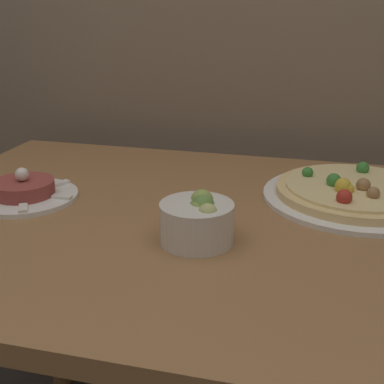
% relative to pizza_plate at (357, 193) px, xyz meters
% --- Properties ---
extents(dining_table, '(1.14, 0.86, 0.78)m').
position_rel_pizza_plate_xyz_m(dining_table, '(-0.31, -0.17, -0.13)').
color(dining_table, olive).
rests_on(dining_table, ground_plane).
extents(pizza_plate, '(0.37, 0.37, 0.06)m').
position_rel_pizza_plate_xyz_m(pizza_plate, '(0.00, 0.00, 0.00)').
color(pizza_plate, white).
rests_on(pizza_plate, dining_table).
extents(tartare_plate, '(0.21, 0.21, 0.07)m').
position_rel_pizza_plate_xyz_m(tartare_plate, '(-0.65, -0.16, -0.00)').
color(tartare_plate, white).
rests_on(tartare_plate, dining_table).
extents(small_bowl, '(0.12, 0.12, 0.08)m').
position_rel_pizza_plate_xyz_m(small_bowl, '(-0.26, -0.27, 0.02)').
color(small_bowl, silver).
rests_on(small_bowl, dining_table).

